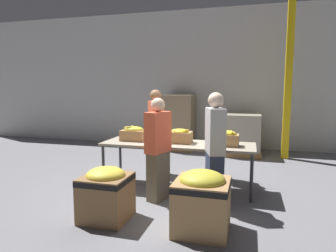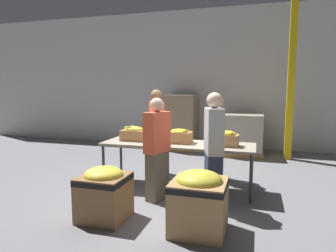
# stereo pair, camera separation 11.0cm
# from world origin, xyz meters

# --- Properties ---
(ground_plane) EXTENTS (30.00, 30.00, 0.00)m
(ground_plane) POSITION_xyz_m (0.00, 0.00, 0.00)
(ground_plane) COLOR slate
(wall_back) EXTENTS (16.00, 0.08, 4.00)m
(wall_back) POSITION_xyz_m (0.00, 3.92, 2.00)
(wall_back) COLOR silver
(wall_back) RESTS_ON ground_plane
(sorting_table) EXTENTS (2.61, 0.82, 0.80)m
(sorting_table) POSITION_xyz_m (0.00, 0.00, 0.75)
(sorting_table) COLOR #9E937F
(sorting_table) RESTS_ON ground_plane
(banana_box_0) EXTENTS (0.44, 0.30, 0.27)m
(banana_box_0) POSITION_xyz_m (-0.82, 0.03, 0.93)
(banana_box_0) COLOR #A37A4C
(banana_box_0) RESTS_ON sorting_table
(banana_box_1) EXTENTS (0.41, 0.30, 0.25)m
(banana_box_1) POSITION_xyz_m (0.03, 0.03, 0.92)
(banana_box_1) COLOR #A37A4C
(banana_box_1) RESTS_ON sorting_table
(banana_box_2) EXTENTS (0.41, 0.27, 0.26)m
(banana_box_2) POSITION_xyz_m (0.82, -0.03, 0.93)
(banana_box_2) COLOR #A37A4C
(banana_box_2) RESTS_ON sorting_table
(volunteer_0) EXTENTS (0.29, 0.46, 1.57)m
(volunteer_0) POSITION_xyz_m (0.60, 0.71, 0.78)
(volunteer_0) COLOR #6B604C
(volunteer_0) RESTS_ON ground_plane
(volunteer_1) EXTENTS (0.34, 0.47, 1.60)m
(volunteer_1) POSITION_xyz_m (-0.16, -0.61, 0.79)
(volunteer_1) COLOR #6B604C
(volunteer_1) RESTS_ON ground_plane
(volunteer_2) EXTENTS (0.43, 0.51, 1.71)m
(volunteer_2) POSITION_xyz_m (-0.63, 0.72, 0.85)
(volunteer_2) COLOR #6B604C
(volunteer_2) RESTS_ON ground_plane
(volunteer_3) EXTENTS (0.35, 0.50, 1.68)m
(volunteer_3) POSITION_xyz_m (0.71, -0.63, 0.84)
(volunteer_3) COLOR #2D3856
(volunteer_3) RESTS_ON ground_plane
(donation_bin_0) EXTENTS (0.60, 0.60, 0.71)m
(donation_bin_0) POSITION_xyz_m (-0.62, -1.47, 0.38)
(donation_bin_0) COLOR olive
(donation_bin_0) RESTS_ON ground_plane
(donation_bin_1) EXTENTS (0.65, 0.65, 0.76)m
(donation_bin_1) POSITION_xyz_m (0.66, -1.47, 0.40)
(donation_bin_1) COLOR #A37A4C
(donation_bin_1) RESTS_ON ground_plane
(support_pillar) EXTENTS (0.16, 0.16, 4.00)m
(support_pillar) POSITION_xyz_m (2.05, 2.90, 2.00)
(support_pillar) COLOR yellow
(support_pillar) RESTS_ON ground_plane
(pallet_stack_0) EXTENTS (1.06, 1.06, 1.07)m
(pallet_stack_0) POSITION_xyz_m (0.97, 3.08, 0.52)
(pallet_stack_0) COLOR olive
(pallet_stack_0) RESTS_ON ground_plane
(pallet_stack_1) EXTENTS (0.93, 0.93, 1.55)m
(pallet_stack_1) POSITION_xyz_m (-0.78, 3.33, 0.76)
(pallet_stack_1) COLOR olive
(pallet_stack_1) RESTS_ON ground_plane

